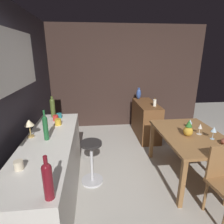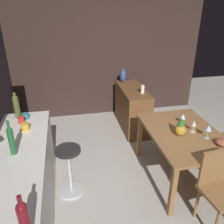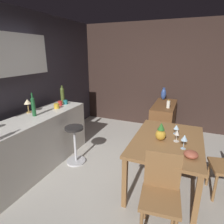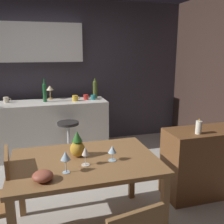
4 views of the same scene
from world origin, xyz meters
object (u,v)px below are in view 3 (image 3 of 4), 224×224
at_px(wine_glass_center, 177,133).
at_px(pineapple_centerpiece, 161,133).
at_px(fruit_bowl, 191,154).
at_px(counter_lamp, 27,103).
at_px(vase_ceramic_blue, 164,94).
at_px(cup_red, 60,103).
at_px(cup_mustard, 57,106).
at_px(wine_bottle_green, 33,106).
at_px(pillar_candle_tall, 168,104).
at_px(bar_stool, 75,144).
at_px(wine_glass_left, 184,138).
at_px(cup_teal, 65,102).
at_px(wine_bottle_olive, 62,94).
at_px(wine_glass_right, 176,127).
at_px(dining_table, 167,145).
at_px(sideboard_cabinet, 163,122).
at_px(chair_near_window, 161,192).

height_order(wine_glass_center, pineapple_centerpiece, pineapple_centerpiece).
xyz_separation_m(fruit_bowl, counter_lamp, (0.18, 2.59, 0.30)).
relative_size(wine_glass_center, vase_ceramic_blue, 0.60).
xyz_separation_m(cup_red, counter_lamp, (-0.59, 0.21, 0.13)).
height_order(cup_red, cup_mustard, cup_mustard).
bearing_deg(wine_bottle_green, pillar_candle_tall, -50.31).
height_order(bar_stool, wine_bottle_green, wine_bottle_green).
xyz_separation_m(wine_glass_left, pineapple_centerpiece, (0.14, 0.30, -0.04)).
bearing_deg(cup_red, cup_teal, -17.39).
distance_m(wine_bottle_olive, pillar_candle_tall, 2.13).
bearing_deg(pillar_candle_tall, wine_glass_right, -167.04).
bearing_deg(pineapple_centerpiece, cup_red, 77.44).
bearing_deg(fruit_bowl, pillar_candle_tall, 15.22).
bearing_deg(cup_teal, cup_mustard, -174.09).
relative_size(pineapple_centerpiece, vase_ceramic_blue, 0.89).
xyz_separation_m(cup_teal, vase_ceramic_blue, (1.46, -1.70, 0.01)).
xyz_separation_m(bar_stool, wine_glass_left, (-0.21, -1.75, 0.52)).
height_order(dining_table, wine_bottle_green, wine_bottle_green).
bearing_deg(pillar_candle_tall, cup_red, 115.28).
xyz_separation_m(dining_table, wine_bottle_olive, (0.57, 2.15, 0.42)).
bearing_deg(fruit_bowl, sideboard_cabinet, 15.99).
xyz_separation_m(dining_table, wine_glass_center, (-0.01, -0.11, 0.20)).
xyz_separation_m(chair_near_window, counter_lamp, (0.58, 2.33, 0.58)).
bearing_deg(pineapple_centerpiece, wine_glass_left, -114.84).
height_order(wine_glass_right, pillar_candle_tall, pillar_candle_tall).
bearing_deg(counter_lamp, sideboard_cabinet, -49.32).
xyz_separation_m(sideboard_cabinet, counter_lamp, (-1.75, 2.04, 0.67)).
bearing_deg(wine_glass_center, sideboard_cabinet, 13.22).
bearing_deg(cup_red, pineapple_centerpiece, -102.56).
distance_m(fruit_bowl, cup_red, 2.51).
xyz_separation_m(bar_stool, pillar_candle_tall, (1.29, -1.38, 0.53)).
bearing_deg(wine_bottle_olive, sideboard_cabinet, -62.49).
xyz_separation_m(sideboard_cabinet, wine_glass_left, (-1.75, -0.46, 0.47)).
relative_size(dining_table, wine_glass_center, 7.91).
bearing_deg(wine_glass_center, wine_glass_left, -151.75).
relative_size(cup_mustard, vase_ceramic_blue, 0.46).
height_order(fruit_bowl, cup_mustard, cup_mustard).
relative_size(wine_glass_center, pillar_candle_tall, 0.98).
relative_size(dining_table, bar_stool, 1.97).
height_order(wine_glass_center, cup_teal, cup_teal).
relative_size(dining_table, chair_near_window, 1.48).
height_order(pineapple_centerpiece, cup_mustard, cup_mustard).
bearing_deg(cup_red, cup_mustard, -160.28).
height_order(pineapple_centerpiece, wine_bottle_green, wine_bottle_green).
height_order(dining_table, wine_bottle_olive, wine_bottle_olive).
bearing_deg(wine_bottle_green, cup_teal, -1.90).
height_order(wine_bottle_green, wine_bottle_olive, wine_bottle_green).
xyz_separation_m(bar_stool, cup_red, (0.38, 0.55, 0.58)).
relative_size(dining_table, wine_bottle_olive, 3.76).
bearing_deg(bar_stool, vase_ceramic_blue, -31.31).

